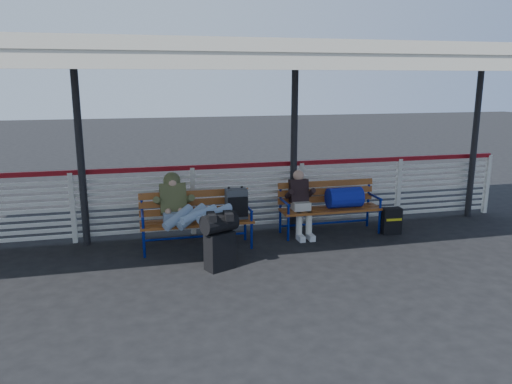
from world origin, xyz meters
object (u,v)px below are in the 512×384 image
object	(u,v)px
bench_left	(210,211)
suitcase_side	(391,221)
luggage_stack	(220,239)
companion_person	(301,202)
bench_right	(337,200)
traveler_man	(190,211)

from	to	relation	value
bench_left	suitcase_side	bearing A→B (deg)	-1.47
luggage_stack	companion_person	world-z (taller)	companion_person
bench_right	traveler_man	size ratio (longest dim) A/B	1.10
bench_left	traveler_man	distance (m)	0.52
luggage_stack	companion_person	xyz separation A→B (m)	(1.65, 1.24, 0.14)
luggage_stack	suitcase_side	bearing A→B (deg)	-8.19
companion_person	suitcase_side	distance (m)	1.67
luggage_stack	bench_right	world-z (taller)	bench_right
bench_left	bench_right	bearing A→B (deg)	5.39
bench_left	companion_person	bearing A→B (deg)	7.56
bench_left	companion_person	world-z (taller)	companion_person
bench_left	bench_right	size ratio (longest dim) A/B	1.00
bench_right	traveler_man	xyz separation A→B (m)	(-2.68, -0.56, 0.11)
luggage_stack	bench_left	size ratio (longest dim) A/B	0.47
companion_person	traveler_man	bearing A→B (deg)	-164.41
bench_right	luggage_stack	bearing A→B (deg)	-151.93
traveler_man	suitcase_side	bearing A→B (deg)	4.12
bench_left	bench_right	world-z (taller)	bench_left
luggage_stack	companion_person	distance (m)	2.07
bench_left	suitcase_side	distance (m)	3.24
companion_person	bench_left	bearing A→B (deg)	-172.44
traveler_man	companion_person	size ratio (longest dim) A/B	1.43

